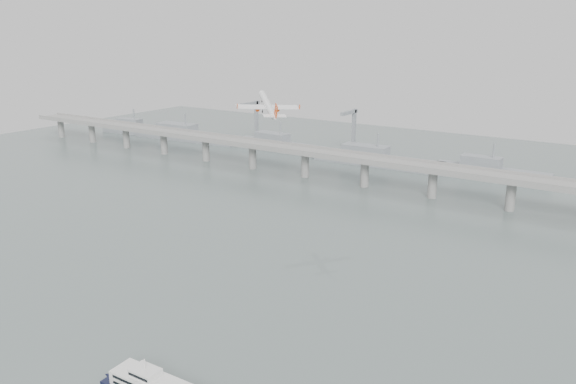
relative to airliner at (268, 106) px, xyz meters
The scene contains 4 objects.
ground 121.91m from the airliner, 67.76° to the right, with size 900.00×900.00×0.00m, color slate.
bridge 124.52m from the airliner, 71.04° to the left, with size 800.00×22.00×23.90m.
distant_fleet 217.77m from the airliner, 124.28° to the left, with size 453.00×60.90×40.00m.
airliner is the anchor object (origin of this frame).
Camera 1 is at (138.10, -154.30, 108.97)m, focal length 35.00 mm.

